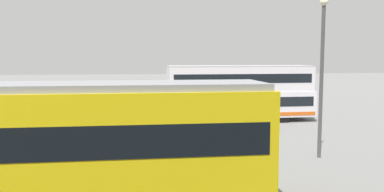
{
  "coord_description": "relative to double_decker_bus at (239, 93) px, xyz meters",
  "views": [
    {
      "loc": [
        3.49,
        22.3,
        4.35
      ],
      "look_at": [
        0.97,
        2.29,
        2.34
      ],
      "focal_mm": 36.09,
      "sensor_mm": 36.0,
      "label": 1
    }
  ],
  "objects": [
    {
      "name": "ground_plane",
      "position": [
        3.02,
        3.4,
        -1.94
      ],
      "size": [
        160.0,
        160.0,
        0.0
      ],
      "primitive_type": "plane",
      "color": "slate"
    },
    {
      "name": "pedestrian_railing",
      "position": [
        6.23,
        10.16,
        -1.21
      ],
      "size": [
        6.83,
        0.39,
        1.08
      ],
      "color": "gray",
      "rests_on": "ground"
    },
    {
      "name": "double_decker_bus",
      "position": [
        0.0,
        0.0,
        0.0
      ],
      "size": [
        10.17,
        2.8,
        3.82
      ],
      "color": "silver",
      "rests_on": "ground"
    },
    {
      "name": "pedestrian_near_railing",
      "position": [
        7.18,
        7.79,
        -0.99
      ],
      "size": [
        0.45,
        0.45,
        1.66
      ],
      "color": "#33384C",
      "rests_on": "ground"
    },
    {
      "name": "pedestrian_crossing",
      "position": [
        3.25,
        12.44,
        -0.93
      ],
      "size": [
        0.42,
        0.42,
        1.75
      ],
      "color": "#4C3F2D",
      "rests_on": "ground"
    },
    {
      "name": "tram_yellow",
      "position": [
        9.63,
        14.48,
        -0.06
      ],
      "size": [
        13.58,
        2.66,
        3.63
      ],
      "color": "yellow",
      "rests_on": "ground"
    },
    {
      "name": "street_lamp",
      "position": [
        -1.08,
        9.99,
        2.07
      ],
      "size": [
        0.36,
        0.36,
        6.87
      ],
      "color": "#4C4C51",
      "rests_on": "ground"
    },
    {
      "name": "info_sign",
      "position": [
        10.96,
        9.68,
        -0.15
      ],
      "size": [
        1.1,
        0.18,
        2.58
      ],
      "color": "slate",
      "rests_on": "ground"
    }
  ]
}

